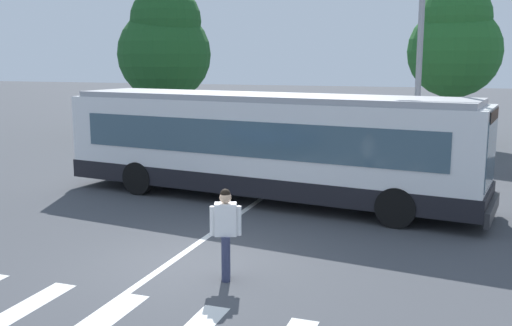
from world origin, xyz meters
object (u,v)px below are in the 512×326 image
object	(u,v)px
background_tree_right	(455,42)
twin_arm_street_lamp	(422,5)
background_tree_left	(165,45)
parked_car_white	(407,143)
pedestrian_crossing_street	(226,229)
parked_car_champagne	(215,135)
parked_car_teal	(276,137)
parked_car_red	(334,140)
city_transit_bus	(265,145)

from	to	relation	value
background_tree_right	twin_arm_street_lamp	bearing A→B (deg)	-96.66
background_tree_right	background_tree_left	bearing A→B (deg)	-173.97
parked_car_white	background_tree_left	world-z (taller)	background_tree_left
pedestrian_crossing_street	parked_car_champagne	world-z (taller)	pedestrian_crossing_street
background_tree_right	parked_car_champagne	bearing A→B (deg)	-148.49
parked_car_teal	background_tree_left	xyz separation A→B (m)	(-7.39, 4.10, 4.05)
parked_car_red	twin_arm_street_lamp	xyz separation A→B (m)	(3.42, -2.89, 5.04)
parked_car_teal	background_tree_left	world-z (taller)	background_tree_left
parked_car_red	twin_arm_street_lamp	distance (m)	6.74
parked_car_white	twin_arm_street_lamp	bearing A→B (deg)	-80.25
pedestrian_crossing_street	background_tree_left	distance (m)	21.57
background_tree_left	background_tree_right	world-z (taller)	background_tree_left
twin_arm_street_lamp	parked_car_teal	bearing A→B (deg)	152.89
parked_car_teal	pedestrian_crossing_street	bearing A→B (deg)	-76.44
parked_car_red	background_tree_right	bearing A→B (deg)	52.62
parked_car_teal	background_tree_right	size ratio (longest dim) A/B	0.60
parked_car_champagne	parked_car_red	world-z (taller)	same
pedestrian_crossing_street	twin_arm_street_lamp	world-z (taller)	twin_arm_street_lamp
parked_car_champagne	parked_car_teal	distance (m)	2.73
city_transit_bus	parked_car_champagne	world-z (taller)	city_transit_bus
pedestrian_crossing_street	background_tree_right	world-z (taller)	background_tree_right
pedestrian_crossing_street	background_tree_right	size ratio (longest dim) A/B	0.23
city_transit_bus	twin_arm_street_lamp	size ratio (longest dim) A/B	1.33
pedestrian_crossing_street	parked_car_teal	bearing A→B (deg)	103.56
twin_arm_street_lamp	background_tree_right	world-z (taller)	twin_arm_street_lamp
twin_arm_street_lamp	city_transit_bus	bearing A→B (deg)	-128.48
twin_arm_street_lamp	background_tree_left	distance (m)	15.23
twin_arm_street_lamp	background_tree_left	world-z (taller)	twin_arm_street_lamp
city_transit_bus	pedestrian_crossing_street	bearing A→B (deg)	-78.20
parked_car_champagne	city_transit_bus	bearing A→B (deg)	-57.62
parked_car_red	parked_car_champagne	bearing A→B (deg)	-178.32
parked_car_white	pedestrian_crossing_street	bearing A→B (deg)	-98.38
parked_car_teal	twin_arm_street_lamp	xyz separation A→B (m)	(6.00, -3.07, 5.04)
background_tree_right	parked_car_teal	bearing A→B (deg)	-141.28
pedestrian_crossing_street	twin_arm_street_lamp	distance (m)	12.38
pedestrian_crossing_street	background_tree_right	distance (m)	20.50
twin_arm_street_lamp	background_tree_right	distance (m)	8.81
parked_car_champagne	twin_arm_street_lamp	size ratio (longest dim) A/B	0.48
parked_car_red	pedestrian_crossing_street	bearing A→B (deg)	-86.58
pedestrian_crossing_street	parked_car_teal	size ratio (longest dim) A/B	0.38
pedestrian_crossing_street	background_tree_left	xyz separation A→B (m)	(-10.80, 18.27, 3.84)
city_transit_bus	parked_car_red	xyz separation A→B (m)	(0.46, 7.78, -0.82)
parked_car_red	twin_arm_street_lamp	size ratio (longest dim) A/B	0.48
parked_car_red	parked_car_white	world-z (taller)	same
parked_car_white	twin_arm_street_lamp	xyz separation A→B (m)	(0.51, -2.98, 5.04)
pedestrian_crossing_street	parked_car_champagne	distance (m)	15.13
background_tree_left	parked_car_teal	bearing A→B (deg)	-29.06
parked_car_champagne	background_tree_left	distance (m)	7.61
pedestrian_crossing_street	parked_car_red	xyz separation A→B (m)	(-0.84, 13.99, -0.20)
background_tree_left	parked_car_white	bearing A→B (deg)	-18.04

